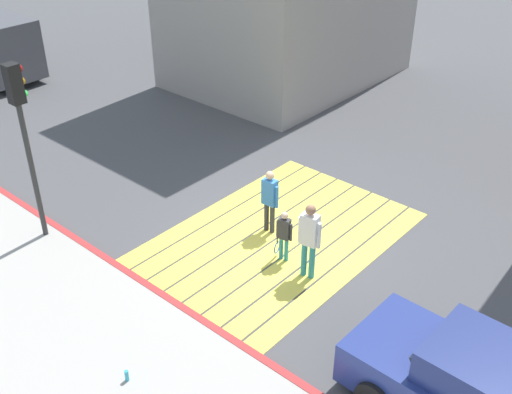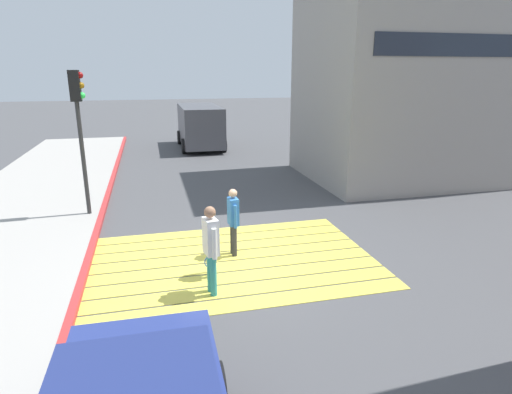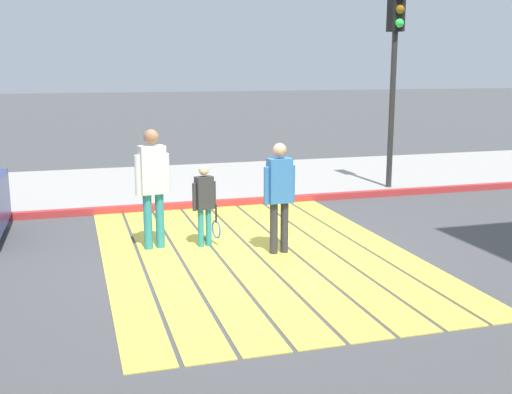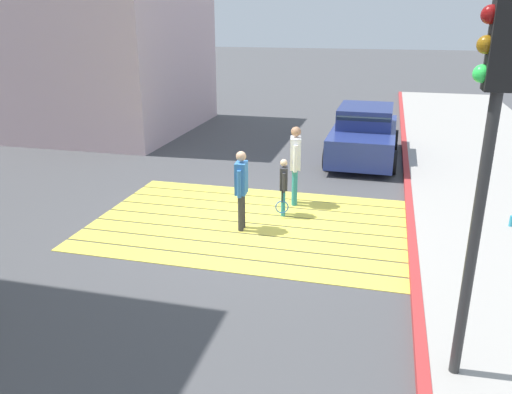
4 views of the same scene
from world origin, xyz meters
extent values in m
plane|color=#4C4C4F|center=(0.00, 0.00, 0.00)|extent=(120.00, 120.00, 0.00)
cube|color=#EAD64C|center=(0.00, -1.93, 0.01)|extent=(6.40, 0.50, 0.01)
cube|color=#EAD64C|center=(0.00, -1.38, 0.01)|extent=(6.40, 0.50, 0.01)
cube|color=#EAD64C|center=(0.00, -0.83, 0.01)|extent=(6.40, 0.50, 0.01)
cube|color=#EAD64C|center=(0.00, -0.28, 0.01)|extent=(6.40, 0.50, 0.01)
cube|color=#EAD64C|center=(0.00, 0.27, 0.01)|extent=(6.40, 0.50, 0.01)
cube|color=#EAD64C|center=(0.00, 0.82, 0.01)|extent=(6.40, 0.50, 0.01)
cube|color=#EAD64C|center=(0.00, 1.38, 0.01)|extent=(6.40, 0.50, 0.01)
cube|color=#EAD64C|center=(0.00, 1.93, 0.01)|extent=(6.40, 0.50, 0.01)
cube|color=#ADA8A0|center=(-5.60, 0.00, 0.06)|extent=(4.80, 40.00, 0.12)
cube|color=#BC3333|center=(-3.25, 0.00, 0.07)|extent=(0.16, 40.00, 0.13)
cylinder|color=#2D2D2D|center=(-3.60, 4.08, 1.70)|extent=(0.12, 0.12, 3.40)
cube|color=black|center=(-3.60, 4.08, 3.82)|extent=(0.28, 0.28, 0.84)
sphere|color=#956310|center=(-3.44, 4.08, 3.83)|extent=(0.18, 0.18, 0.18)
sphere|color=#35FF59|center=(-3.44, 4.08, 3.56)|extent=(0.18, 0.18, 0.18)
cylinder|color=#33A5BF|center=(-5.17, -0.87, 0.23)|extent=(0.07, 0.07, 0.22)
cylinder|color=teal|center=(-0.72, -1.29, 0.43)|extent=(0.13, 0.13, 0.85)
cylinder|color=teal|center=(-0.68, -1.47, 0.43)|extent=(0.13, 0.13, 0.85)
cube|color=white|center=(-0.70, -1.38, 1.21)|extent=(0.29, 0.41, 0.71)
sphere|color=#9E7051|center=(-0.70, -1.38, 1.69)|extent=(0.22, 0.22, 0.22)
cylinder|color=white|center=(-0.74, -1.17, 1.13)|extent=(0.09, 0.09, 0.60)
cylinder|color=white|center=(-0.66, -1.59, 1.13)|extent=(0.09, 0.09, 0.60)
cylinder|color=#333338|center=(0.06, 0.42, 0.38)|extent=(0.12, 0.12, 0.77)
cylinder|color=#333338|center=(0.07, 0.25, 0.38)|extent=(0.12, 0.12, 0.77)
cube|color=#3372BF|center=(0.07, 0.33, 1.09)|extent=(0.23, 0.35, 0.64)
sphere|color=tan|center=(0.07, 0.33, 1.53)|extent=(0.20, 0.20, 0.20)
cylinder|color=#3372BF|center=(0.05, 0.53, 1.02)|extent=(0.08, 0.08, 0.54)
cylinder|color=#3372BF|center=(0.08, 0.14, 1.02)|extent=(0.08, 0.08, 0.54)
cylinder|color=teal|center=(-0.60, -0.57, 0.30)|extent=(0.09, 0.09, 0.59)
cylinder|color=teal|center=(-0.57, -0.70, 0.30)|extent=(0.09, 0.09, 0.59)
cube|color=#333338|center=(-0.59, -0.63, 0.84)|extent=(0.21, 0.29, 0.49)
sphere|color=beige|center=(-0.59, -0.63, 1.18)|extent=(0.15, 0.15, 0.15)
cylinder|color=#333338|center=(-0.62, -0.48, 0.79)|extent=(0.06, 0.06, 0.42)
cylinder|color=#333338|center=(-0.55, -0.79, 0.79)|extent=(0.06, 0.06, 0.42)
cylinder|color=black|center=(-0.60, -0.45, 0.50)|extent=(0.03, 0.03, 0.28)
torus|color=blue|center=(-0.60, -0.45, 0.26)|extent=(0.28, 0.09, 0.28)
camera|label=1|loc=(-9.36, -7.49, 8.40)|focal=43.57mm
camera|label=2|loc=(-1.69, -8.92, 4.21)|focal=30.04mm
camera|label=3|loc=(8.45, -2.50, 2.69)|focal=44.03mm
camera|label=4|loc=(-2.57, 9.54, 4.09)|focal=36.00mm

